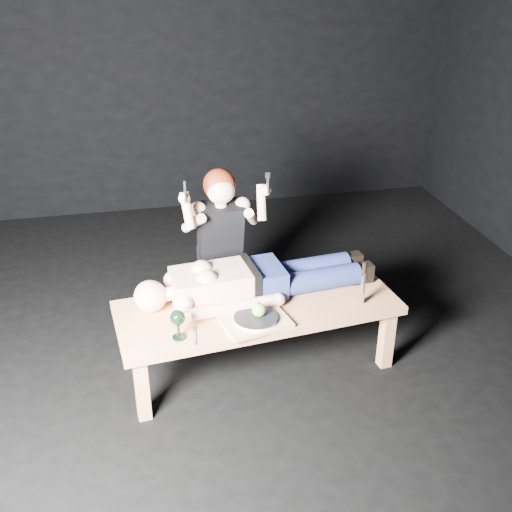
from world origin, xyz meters
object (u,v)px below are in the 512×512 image
Objects in this scene: lying_man at (259,275)px; goblet at (178,325)px; carving_knife at (363,283)px; serving_tray at (256,322)px; kneeling_woman at (218,242)px; table at (258,335)px.

goblet is at bearing -150.41° from lying_man.
carving_knife is (0.58, -0.25, 0.02)m from lying_man.
kneeling_woman is at bearing 95.60° from serving_tray.
serving_tray is at bearing -87.78° from kneeling_woman.
lying_man is at bearing -74.22° from kneeling_woman.
kneeling_woman reaches higher than carving_knife.
goblet is at bearing -179.40° from carving_knife.
lying_man is 0.36m from serving_tray.
table is at bearing 26.97° from goblet.
lying_man is (0.03, 0.13, 0.35)m from table.
lying_man is 0.52m from kneeling_woman.
table is 6.03× the size of carving_knife.
goblet is at bearing -159.28° from table.
goblet is (-0.50, -0.25, 0.31)m from table.
table is at bearing 74.41° from serving_tray.
table is 0.64m from goblet.
table is 1.07× the size of lying_man.
goblet is 1.12m from carving_knife.
lying_man reaches higher than serving_tray.
kneeling_woman is at bearing 102.91° from lying_man.
table is 0.73m from kneeling_woman.
kneeling_woman is (-0.17, 0.49, 0.01)m from lying_man.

